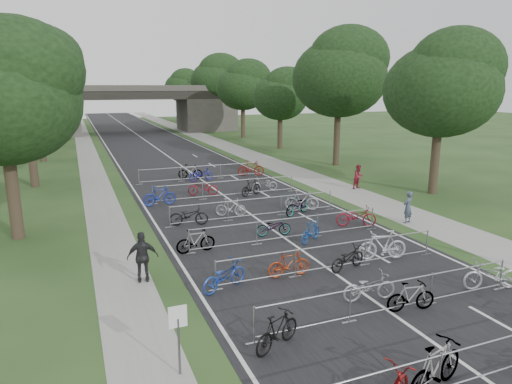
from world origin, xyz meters
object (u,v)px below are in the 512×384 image
at_px(pedestrian_a, 408,207).
at_px(pedestrian_c, 143,257).
at_px(bike_1, 436,367).
at_px(park_sign, 178,327).
at_px(overpass_bridge, 133,109).
at_px(pedestrian_b, 359,177).

height_order(pedestrian_a, pedestrian_c, pedestrian_c).
height_order(bike_1, pedestrian_a, pedestrian_a).
relative_size(park_sign, pedestrian_c, 0.97).
distance_m(park_sign, pedestrian_c, 5.87).
bearing_deg(pedestrian_c, park_sign, 98.25).
xyz_separation_m(bike_1, pedestrian_a, (8.40, 11.02, 0.21)).
relative_size(overpass_bridge, pedestrian_c, 16.53).
xyz_separation_m(overpass_bridge, pedestrian_c, (-6.80, -56.14, -2.60)).
xyz_separation_m(pedestrian_a, pedestrian_c, (-13.71, -2.32, 0.10)).
xyz_separation_m(pedestrian_a, pedestrian_b, (2.29, 7.75, 0.00)).
bearing_deg(pedestrian_b, pedestrian_a, -120.20).
height_order(overpass_bridge, pedestrian_c, overpass_bridge).
distance_m(overpass_bridge, pedestrian_b, 47.05).
bearing_deg(pedestrian_c, pedestrian_b, -139.57).
relative_size(overpass_bridge, bike_1, 14.82).
bearing_deg(overpass_bridge, park_sign, -96.26).
height_order(park_sign, bike_1, park_sign).
relative_size(bike_1, pedestrian_b, 1.25).
distance_m(overpass_bridge, pedestrian_c, 56.61).
height_order(overpass_bridge, bike_1, overpass_bridge).
height_order(park_sign, pedestrian_b, park_sign).
bearing_deg(pedestrian_a, bike_1, 34.37).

